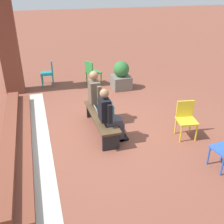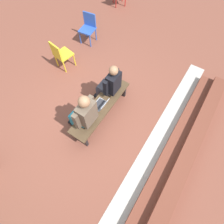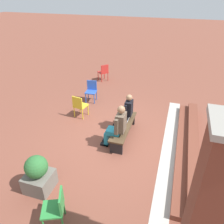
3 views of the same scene
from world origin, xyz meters
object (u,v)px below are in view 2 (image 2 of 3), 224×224
Objects in this scene: plastic_chair_far_right at (61,54)px; person_adult at (83,114)px; person_student at (110,84)px; plastic_chair_by_pillar at (88,26)px; bench at (101,108)px; laptop at (101,105)px.

person_adult is at bearing 55.27° from plastic_chair_far_right.
person_student is 1.52× the size of plastic_chair_by_pillar.
person_student is at bearing -172.14° from bench.
person_student is 0.94m from person_adult.
laptop is (0.46, 0.08, -0.19)m from person_student.
plastic_chair_far_right is 1.34m from plastic_chair_by_pillar.
laptop is at bearing 170.43° from person_adult.
bench is at bearing 171.74° from person_adult.
person_adult reaches higher than plastic_chair_by_pillar.
person_student is at bearing 81.14° from plastic_chair_far_right.
laptop is 1.97m from plastic_chair_far_right.
person_student is at bearing 48.76° from plastic_chair_by_pillar.
plastic_chair_by_pillar is (-2.08, -1.91, 0.13)m from bench.
laptop reaches higher than bench.
plastic_chair_far_right is (-1.21, -1.75, -0.25)m from person_adult.
person_adult is at bearing -9.57° from laptop.
plastic_chair_far_right is at bearing -111.73° from laptop.
plastic_chair_far_right is (-0.73, -1.83, -0.02)m from laptop.
laptop is (-0.00, 0.01, 0.15)m from bench.
person_adult is 3.16m from plastic_chair_by_pillar.
person_adult is 0.54m from laptop.
bench is 0.57m from person_student.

